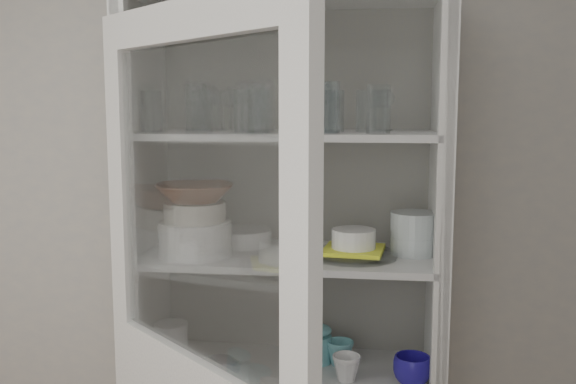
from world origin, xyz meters
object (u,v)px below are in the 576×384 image
Objects in this scene: mug_white at (346,368)px; teal_jar at (318,346)px; grey_bowl_stack at (413,233)px; mug_teal at (340,353)px; goblet_1 at (230,107)px; measuring_cups at (219,365)px; white_canister at (172,342)px; goblet_0 at (209,105)px; plate_stack_front at (195,238)px; goblet_3 at (384,108)px; white_ramekin at (354,238)px; pantry_cabinet at (290,338)px; mug_blue at (412,370)px; goblet_2 at (323,104)px; cream_bowl at (195,212)px; plate_stack_back at (244,237)px; glass_platter at (353,254)px; yellow_trivet at (353,250)px; terracotta_bowl at (195,193)px.

mug_white is 0.80× the size of teal_jar.
mug_teal is (-0.23, 0.02, -0.43)m from grey_bowl_stack.
goblet_1 reaches higher than measuring_cups.
white_canister is at bearing 166.35° from mug_teal.
white_canister is at bearing -135.34° from goblet_0.
goblet_0 reaches higher than plate_stack_front.
goblet_3 reaches higher than teal_jar.
white_ramekin is 0.43m from teal_jar.
measuring_cups is (-0.23, -0.12, -0.06)m from pantry_cabinet.
grey_bowl_stack is at bearing 16.73° from white_ramekin.
white_ramekin is 1.52× the size of mug_teal.
white_ramekin is 0.46m from mug_blue.
goblet_2 is 1.91× the size of mug_white.
plate_stack_front is at bearing -175.47° from white_ramekin.
mug_white is (0.49, -0.01, -0.50)m from cream_bowl.
plate_stack_front is at bearing 167.66° from mug_blue.
pantry_cabinet reaches higher than cream_bowl.
mug_white is at bearing -53.28° from teal_jar.
mug_blue is (0.41, -0.15, -0.03)m from pantry_cabinet.
teal_jar is 0.85× the size of white_canister.
plate_stack_back is 0.46m from teal_jar.
cream_bowl reaches higher than white_canister.
measuring_cups is (-0.06, -0.15, -0.41)m from plate_stack_back.
white_canister is (-0.50, -0.06, 0.01)m from teal_jar.
mug_teal is (0.47, 0.12, -0.50)m from cream_bowl.
glass_platter is 0.41m from mug_blue.
goblet_2 reaches higher than measuring_cups.
goblet_0 is 0.70m from yellow_trivet.
teal_jar is at bearing 18.91° from cream_bowl.
mug_teal is (0.07, -0.06, -0.84)m from goblet_2.
mug_teal is 1.01× the size of mug_white.
plate_stack_back is 0.24m from cream_bowl.
glass_platter is (0.51, 0.04, -0.05)m from plate_stack_front.
goblet_2 is 0.97m from white_canister.
goblet_2 reaches higher than plate_stack_back.
goblet_1 is at bearing 171.63° from grey_bowl_stack.
grey_bowl_stack is at bearing 16.73° from yellow_trivet.
pantry_cabinet is at bearing 154.93° from glass_platter.
goblet_1 is 1.37× the size of teal_jar.
pantry_cabinet is at bearing 9.05° from white_canister.
teal_jar is at bearing 142.22° from white_ramekin.
white_ramekin is (0.51, 0.04, -0.14)m from terracotta_bowl.
goblet_0 is at bearing 163.07° from glass_platter.
goblet_0 reaches higher than measuring_cups.
goblet_1 is at bearing 67.56° from plate_stack_front.
cream_bowl is 0.53m from yellow_trivet.
plate_stack_back is at bearing 52.95° from cream_bowl.
white_canister is at bearing -169.10° from goblet_2.
white_ramekin reaches higher than teal_jar.
goblet_0 is 0.71× the size of plate_stack_front.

